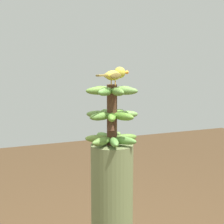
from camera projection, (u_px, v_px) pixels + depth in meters
banana_bunch at (112, 115)px, 1.74m from camera, size 0.26×0.27×0.29m
perched_bird at (116, 74)px, 1.68m from camera, size 0.19×0.09×0.08m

